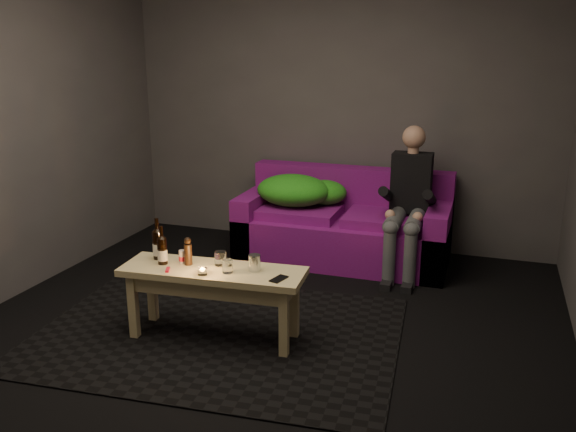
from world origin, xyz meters
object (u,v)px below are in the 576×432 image
coffee_table (213,281)px  beer_bottle_b (162,250)px  steel_cup (255,263)px  beer_bottle_a (158,244)px  sofa (344,228)px  person (408,199)px

coffee_table → beer_bottle_b: (-0.34, -0.03, 0.18)m
steel_cup → beer_bottle_a: bearing=179.9°
sofa → person: size_ratio=1.50×
sofa → steel_cup: (-0.17, -1.72, 0.25)m
sofa → coffee_table: 1.83m
coffee_table → beer_bottle_b: beer_bottle_b is taller
person → coffee_table: person is taller
coffee_table → beer_bottle_a: 0.47m
person → sofa: bearing=165.4°
person → coffee_table: bearing=-121.7°
coffee_table → beer_bottle_b: size_ratio=4.74×
beer_bottle_b → sofa: bearing=66.5°
coffee_table → steel_cup: size_ratio=11.62×
person → steel_cup: size_ratio=11.70×
beer_bottle_b → steel_cup: size_ratio=2.45×
coffee_table → steel_cup: steel_cup is taller
beer_bottle_a → steel_cup: (0.69, -0.00, -0.05)m
coffee_table → beer_bottle_b: 0.39m
sofa → person: bearing=-14.6°
beer_bottle_b → steel_cup: (0.61, 0.08, -0.04)m
sofa → steel_cup: sofa is taller
sofa → beer_bottle_b: bearing=-113.5°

